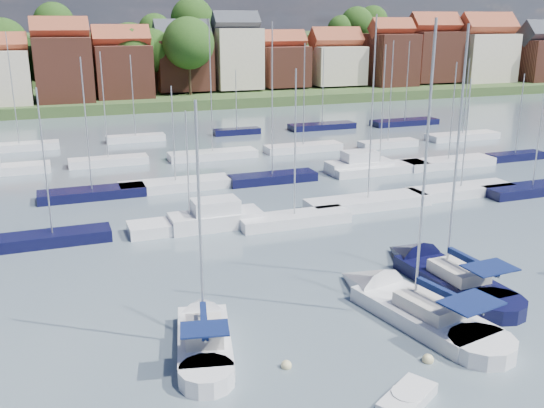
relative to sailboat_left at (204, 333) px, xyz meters
name	(u,v)px	position (x,y,z in m)	size (l,w,h in m)	color
ground	(215,166)	(10.38, 36.41, -0.37)	(260.00, 260.00, 0.00)	#4D5C68
sailboat_left	(204,333)	(0.00, 0.00, 0.00)	(4.43, 9.75, 12.93)	silver
sailboat_centre	(401,304)	(10.95, -0.51, -0.02)	(5.68, 12.75, 16.74)	silver
sailboat_navy	(436,272)	(15.33, 2.50, -0.01)	(3.79, 12.00, 16.39)	black
tender	(407,399)	(6.61, -8.04, -0.12)	(3.24, 2.71, 0.64)	silver
buoy_c	(286,367)	(2.93, -3.75, -0.37)	(0.50, 0.50, 0.50)	beige
buoy_d	(428,362)	(9.29, -5.57, -0.37)	(0.55, 0.55, 0.55)	beige
buoy_e	(422,280)	(14.32, 2.49, -0.37)	(0.45, 0.45, 0.45)	beige
marina_field	(245,170)	(12.29, 31.56, 0.07)	(79.62, 41.41, 15.93)	silver
far_shore_town	(125,66)	(12.61, 129.08, 4.24)	(212.46, 90.00, 22.27)	#384A25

